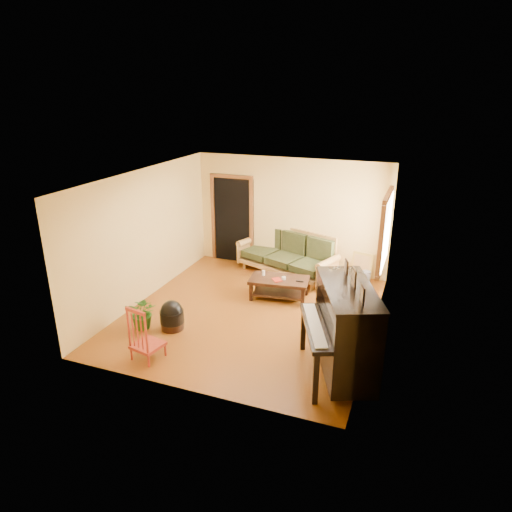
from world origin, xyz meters
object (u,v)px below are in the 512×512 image
at_px(coffee_table, 279,288).
at_px(potted_plant, 143,312).
at_px(piano, 346,332).
at_px(sofa, 286,254).
at_px(footstool, 172,318).
at_px(armchair, 344,306).
at_px(red_chair, 147,332).
at_px(ceramic_crock, 366,277).

xyz_separation_m(coffee_table, potted_plant, (-1.87, -2.03, 0.09)).
bearing_deg(piano, sofa, 97.94).
xyz_separation_m(coffee_table, footstool, (-1.38, -1.87, -0.01)).
height_order(armchair, red_chair, red_chair).
bearing_deg(footstool, sofa, 69.90).
bearing_deg(coffee_table, footstool, -126.49).
xyz_separation_m(sofa, footstool, (-1.14, -3.11, -0.30)).
distance_m(armchair, potted_plant, 3.59).
xyz_separation_m(coffee_table, red_chair, (-1.26, -2.82, 0.25)).
bearing_deg(potted_plant, footstool, 18.48).
distance_m(piano, red_chair, 3.05).
bearing_deg(coffee_table, red_chair, -114.05).
relative_size(armchair, ceramic_crock, 2.78).
xyz_separation_m(footstool, potted_plant, (-0.49, -0.16, 0.11)).
relative_size(armchair, piano, 0.46).
distance_m(footstool, potted_plant, 0.52).
xyz_separation_m(sofa, piano, (1.95, -3.38, 0.21)).
relative_size(sofa, red_chair, 2.50).
height_order(piano, red_chair, piano).
xyz_separation_m(piano, footstool, (-3.09, 0.27, -0.51)).
xyz_separation_m(red_chair, ceramic_crock, (2.80, 4.21, -0.33)).
relative_size(piano, potted_plant, 2.60).
bearing_deg(red_chair, ceramic_crock, 67.79).
bearing_deg(potted_plant, red_chair, -52.16).
bearing_deg(red_chair, sofa, 87.42).
bearing_deg(potted_plant, ceramic_crock, 45.08).
bearing_deg(coffee_table, sofa, 101.17).
height_order(sofa, footstool, sofa).
bearing_deg(footstool, coffee_table, 53.51).
relative_size(red_chair, potted_plant, 1.51).
relative_size(footstool, potted_plant, 0.69).
xyz_separation_m(red_chair, potted_plant, (-0.61, 0.79, -0.16)).
bearing_deg(piano, ceramic_crock, 70.61).
bearing_deg(armchair, piano, -62.15).
bearing_deg(sofa, armchair, -28.23).
xyz_separation_m(coffee_table, armchair, (1.43, -0.64, 0.16)).
bearing_deg(red_chair, coffee_table, 77.38).
distance_m(sofa, ceramic_crock, 1.83).
relative_size(piano, footstool, 3.80).
distance_m(piano, potted_plant, 3.60).
distance_m(armchair, ceramic_crock, 2.04).
bearing_deg(footstool, potted_plant, -161.52).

